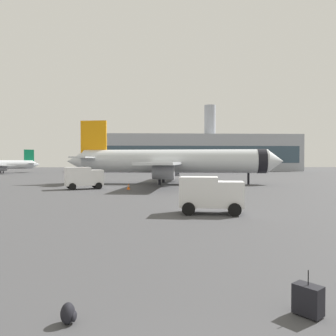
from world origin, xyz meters
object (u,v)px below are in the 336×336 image
Objects in this scene: safety_cone_mid at (159,178)px; safety_cone_far at (69,185)px; cargo_van at (210,193)px; safety_cone_near at (128,186)px; rolling_suitcase at (308,300)px; traveller_backpack at (68,314)px; service_truck at (84,177)px; airplane_at_gate at (172,161)px.

safety_cone_mid is 1.14× the size of safety_cone_far.
cargo_van is 6.01× the size of safety_cone_mid.
safety_cone_mid is (4.46, 21.59, -0.01)m from safety_cone_near.
rolling_suitcase is at bearing -87.55° from safety_cone_mid.
traveller_backpack is (-5.96, -15.56, -1.22)m from cargo_van.
service_truck is at bearing 101.21° from traveller_backpack.
safety_cone_mid is at bearing 86.84° from traveller_backpack.
traveller_backpack is (-5.05, -46.60, -3.42)m from airplane_at_gate.
service_truck reaches higher than safety_cone_near.
airplane_at_gate is at bearing 90.70° from rolling_suitcase.
traveller_backpack is (10.00, -40.21, -0.10)m from safety_cone_far.
cargo_van is 9.75× the size of traveller_backpack.
rolling_suitcase is at bearing -79.04° from safety_cone_near.
airplane_at_gate is 52.24× the size of safety_cone_far.
rolling_suitcase reaches higher than safety_cone_near.
safety_cone_far is (-15.96, 24.65, -1.11)m from cargo_van.
service_truck is at bearing -51.97° from safety_cone_far.
traveller_backpack is at bearing -96.19° from airplane_at_gate.
safety_cone_near is (-7.25, 20.28, -1.06)m from cargo_van.
safety_cone_mid reaches higher than traveller_backpack.
safety_cone_mid is 57.35m from rolling_suitcase.
service_truck is at bearing 171.56° from safety_cone_near.
safety_cone_mid is 0.71× the size of rolling_suitcase.
safety_cone_near is 1.66× the size of traveller_backpack.
airplane_at_gate is 46.58m from rolling_suitcase.
safety_cone_near is 1.17× the size of safety_cone_far.
traveller_backpack is (1.30, -35.84, -0.16)m from safety_cone_near.
rolling_suitcase reaches higher than safety_cone_far.
rolling_suitcase is at bearing 1.38° from traveller_backpack.
airplane_at_gate reaches higher than cargo_van.
cargo_van reaches higher than traveller_backpack.
rolling_suitcase is (12.90, -36.59, -1.22)m from service_truck.
traveller_backpack is at bearing -93.16° from safety_cone_mid.
traveller_backpack is at bearing -87.93° from safety_cone_near.
rolling_suitcase is at bearing -68.70° from safety_cone_far.
service_truck is 38.82m from rolling_suitcase.
rolling_suitcase is 2.29× the size of traveller_backpack.
airplane_at_gate is at bearing 38.68° from service_truck.
service_truck is 23.22m from safety_cone_mid.
cargo_van reaches higher than safety_cone_near.
safety_cone_near reaches higher than traveller_backpack.
rolling_suitcase is (6.92, -35.71, -0.00)m from safety_cone_near.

